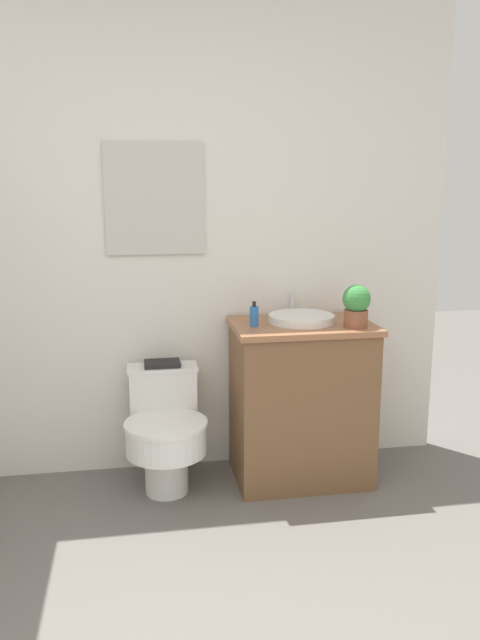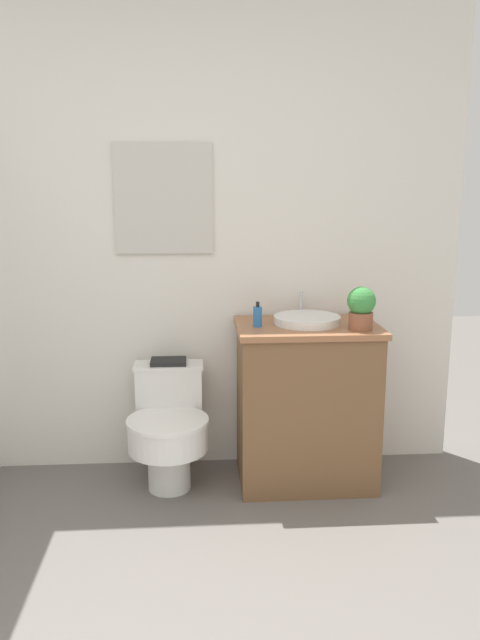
% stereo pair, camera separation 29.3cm
% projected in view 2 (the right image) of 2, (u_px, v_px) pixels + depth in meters
% --- Properties ---
extents(wall_back, '(3.59, 0.07, 2.50)m').
position_uv_depth(wall_back, '(125.00, 240.00, 3.28)').
color(wall_back, white).
rests_on(wall_back, ground_plane).
extents(toilet, '(0.41, 0.53, 0.61)m').
position_uv_depth(toilet, '(169.00, 427.00, 3.20)').
color(toilet, white).
rests_on(toilet, ground_plane).
extents(vanity, '(0.72, 0.50, 0.84)m').
position_uv_depth(vanity, '(306.00, 403.00, 3.24)').
color(vanity, brown).
rests_on(vanity, ground_plane).
extents(sink, '(0.34, 0.37, 0.13)m').
position_uv_depth(sink, '(307.00, 320.00, 3.17)').
color(sink, white).
rests_on(sink, vanity).
extents(soap_bottle, '(0.04, 0.04, 0.13)m').
position_uv_depth(soap_bottle, '(258.00, 316.00, 3.09)').
color(soap_bottle, '#2D6BB2').
rests_on(soap_bottle, vanity).
extents(potted_plant, '(0.14, 0.14, 0.21)m').
position_uv_depth(potted_plant, '(361.00, 307.00, 3.01)').
color(potted_plant, brown).
rests_on(potted_plant, vanity).
extents(book_on_tank, '(0.19, 0.13, 0.02)m').
position_uv_depth(book_on_tank, '(168.00, 361.00, 3.28)').
color(book_on_tank, black).
rests_on(book_on_tank, toilet).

